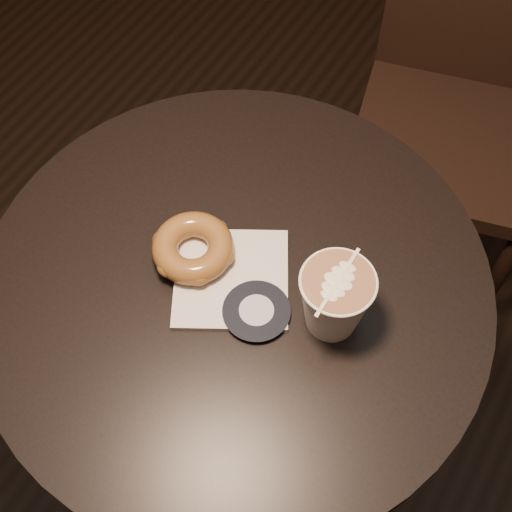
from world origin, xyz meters
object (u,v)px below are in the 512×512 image
at_px(chair, 473,70).
at_px(cafe_table, 238,341).
at_px(doughnut, 193,248).
at_px(latte_cup, 334,301).
at_px(pastry_bag, 231,279).

bearing_deg(chair, cafe_table, -112.00).
relative_size(cafe_table, doughnut, 6.72).
bearing_deg(cafe_table, doughnut, 178.97).
bearing_deg(doughnut, chair, 78.04).
distance_m(cafe_table, latte_cup, 0.29).
relative_size(chair, doughnut, 9.06).
relative_size(pastry_bag, latte_cup, 1.44).
height_order(pastry_bag, doughnut, doughnut).
xyz_separation_m(doughnut, latte_cup, (0.21, 0.02, 0.03)).
relative_size(doughnut, latte_cup, 1.06).
distance_m(chair, doughnut, 0.78).
relative_size(chair, latte_cup, 9.57).
bearing_deg(pastry_bag, cafe_table, -7.97).
xyz_separation_m(pastry_bag, doughnut, (-0.06, 0.00, 0.02)).
height_order(cafe_table, doughnut, doughnut).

